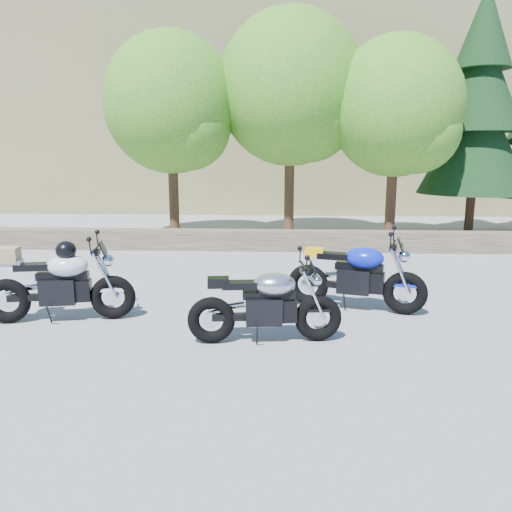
{
  "coord_description": "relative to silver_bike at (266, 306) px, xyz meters",
  "views": [
    {
      "loc": [
        0.64,
        -6.97,
        2.36
      ],
      "look_at": [
        0.2,
        1.0,
        0.75
      ],
      "focal_mm": 35.0,
      "sensor_mm": 36.0,
      "label": 1
    }
  ],
  "objects": [
    {
      "name": "stone_wall",
      "position": [
        -0.43,
        6.37,
        -0.24
      ],
      "size": [
        22.0,
        0.55,
        0.5
      ],
      "primitive_type": "cube",
      "color": "#493D31",
      "rests_on": "ground"
    },
    {
      "name": "white_bike",
      "position": [
        -3.01,
        0.67,
        0.09
      ],
      "size": [
        2.12,
        0.72,
        1.18
      ],
      "rotation": [
        0.0,
        0.0,
        0.19
      ],
      "color": "black",
      "rests_on": "ground"
    },
    {
      "name": "ground",
      "position": [
        -0.43,
        0.87,
        -0.49
      ],
      "size": [
        90.0,
        90.0,
        0.0
      ],
      "primitive_type": "plane",
      "color": "gray",
      "rests_on": "ground"
    },
    {
      "name": "blue_bike",
      "position": [
        1.34,
        1.45,
        0.04
      ],
      "size": [
        2.12,
        0.86,
        1.09
      ],
      "rotation": [
        0.0,
        0.0,
        -0.28
      ],
      "color": "black",
      "rests_on": "ground"
    },
    {
      "name": "hillside",
      "position": [
        2.57,
        28.87,
        7.01
      ],
      "size": [
        80.0,
        30.0,
        15.0
      ],
      "primitive_type": "cube",
      "color": "olive",
      "rests_on": "ground"
    },
    {
      "name": "tree_decid_mid",
      "position": [
        0.47,
        8.41,
        3.55
      ],
      "size": [
        4.08,
        4.08,
        6.24
      ],
      "color": "#382314",
      "rests_on": "ground"
    },
    {
      "name": "conifer_near",
      "position": [
        5.77,
        9.07,
        3.19
      ],
      "size": [
        3.17,
        3.17,
        7.06
      ],
      "color": "#382314",
      "rests_on": "ground"
    },
    {
      "name": "tree_decid_right",
      "position": [
        3.27,
        7.81,
        3.01
      ],
      "size": [
        3.54,
        3.54,
        5.41
      ],
      "color": "#382314",
      "rests_on": "ground"
    },
    {
      "name": "silver_bike",
      "position": [
        0.0,
        0.0,
        0.0
      ],
      "size": [
        1.99,
        0.63,
        1.0
      ],
      "rotation": [
        0.0,
        0.0,
        0.12
      ],
      "color": "black",
      "rests_on": "ground"
    },
    {
      "name": "tree_decid_left",
      "position": [
        -2.83,
        8.01,
        3.15
      ],
      "size": [
        3.67,
        3.67,
        5.62
      ],
      "color": "#382314",
      "rests_on": "ground"
    }
  ]
}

